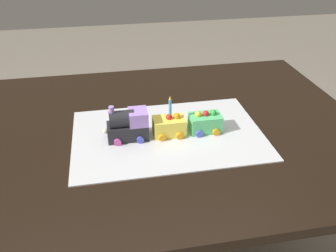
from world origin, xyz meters
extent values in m
cube|color=black|center=(0.00, 0.00, 0.72)|extent=(1.40, 1.00, 0.03)
cube|color=black|center=(-0.64, 0.44, 0.35)|extent=(0.07, 0.07, 0.71)
cube|color=black|center=(0.64, 0.44, 0.35)|extent=(0.07, 0.07, 0.71)
cube|color=silver|center=(0.03, -0.06, 0.74)|extent=(0.60, 0.40, 0.00)
cube|color=#232328|center=(-0.10, -0.06, 0.77)|extent=(0.12, 0.06, 0.05)
cylinder|color=#232328|center=(-0.11, -0.06, 0.81)|extent=(0.08, 0.05, 0.05)
cube|color=#AD84E0|center=(-0.06, -0.06, 0.82)|extent=(0.06, 0.06, 0.04)
cylinder|color=#AD84E0|center=(-0.14, -0.06, 0.84)|extent=(0.02, 0.02, 0.03)
sphere|color=#F4EFCC|center=(-0.17, -0.06, 0.78)|extent=(0.02, 0.02, 0.02)
cylinder|color=#D84CB2|center=(-0.13, -0.09, 0.76)|extent=(0.02, 0.01, 0.02)
cylinder|color=#4C59D8|center=(-0.06, -0.09, 0.76)|extent=(0.02, 0.01, 0.02)
cylinder|color=#4C59D8|center=(-0.13, -0.02, 0.76)|extent=(0.02, 0.01, 0.02)
cylinder|color=green|center=(-0.06, -0.02, 0.76)|extent=(0.02, 0.01, 0.02)
cube|color=#F4E04C|center=(0.03, -0.06, 0.77)|extent=(0.10, 0.06, 0.06)
cylinder|color=orange|center=(0.01, -0.09, 0.76)|extent=(0.02, 0.01, 0.02)
cylinder|color=orange|center=(0.06, -0.09, 0.76)|extent=(0.02, 0.01, 0.02)
cylinder|color=#D84CB2|center=(0.01, -0.02, 0.76)|extent=(0.02, 0.01, 0.02)
cylinder|color=#4C59D8|center=(0.06, -0.02, 0.76)|extent=(0.02, 0.01, 0.02)
sphere|color=red|center=(0.03, -0.06, 0.81)|extent=(0.02, 0.02, 0.02)
sphere|color=orange|center=(0.06, -0.06, 0.81)|extent=(0.02, 0.02, 0.02)
cube|color=#59CC7A|center=(0.15, -0.06, 0.77)|extent=(0.10, 0.06, 0.06)
cylinder|color=#4C59D8|center=(0.12, -0.09, 0.76)|extent=(0.02, 0.01, 0.02)
cylinder|color=orange|center=(0.18, -0.09, 0.76)|extent=(0.02, 0.01, 0.02)
cylinder|color=#D84CB2|center=(0.12, -0.02, 0.76)|extent=(0.02, 0.01, 0.02)
cylinder|color=yellow|center=(0.18, -0.02, 0.76)|extent=(0.02, 0.01, 0.02)
sphere|color=yellow|center=(0.13, -0.06, 0.81)|extent=(0.02, 0.02, 0.02)
sphere|color=red|center=(0.15, -0.06, 0.81)|extent=(0.02, 0.02, 0.02)
sphere|color=green|center=(0.18, -0.06, 0.81)|extent=(0.02, 0.02, 0.02)
cylinder|color=#4CA5E5|center=(0.04, -0.06, 0.84)|extent=(0.01, 0.01, 0.05)
cone|color=yellow|center=(0.04, -0.06, 0.87)|extent=(0.01, 0.01, 0.01)
camera|label=1|loc=(-0.14, -0.99, 1.35)|focal=37.60mm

